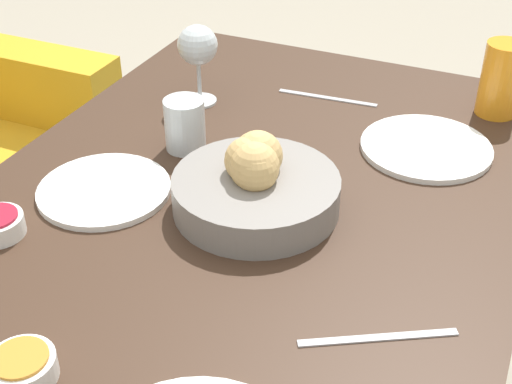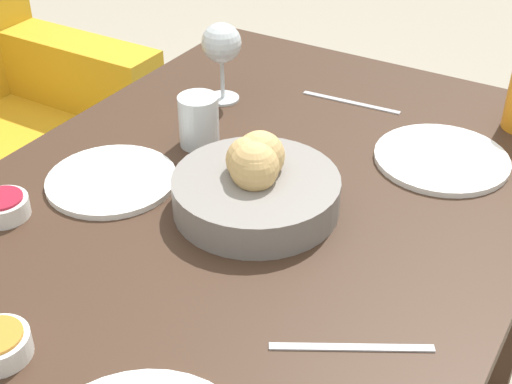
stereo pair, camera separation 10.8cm
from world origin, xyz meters
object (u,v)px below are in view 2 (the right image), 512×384
object	(u,v)px
wine_glass	(221,46)
fork_silver	(352,347)
plate_far_center	(112,180)
jam_bowl_berry	(3,207)
bread_basket	(256,184)
plate_near_right	(441,158)
water_tumbler	(199,121)
knife_silver	(349,102)

from	to	relation	value
wine_glass	fork_silver	bearing A→B (deg)	-133.84
plate_far_center	jam_bowl_berry	bearing A→B (deg)	152.65
bread_basket	fork_silver	size ratio (longest dim) A/B	1.44
bread_basket	plate_near_right	size ratio (longest dim) A/B	1.12
bread_basket	jam_bowl_berry	size ratio (longest dim) A/B	3.24
bread_basket	jam_bowl_berry	xyz separation A→B (m)	(-0.21, 0.31, -0.03)
bread_basket	water_tumbler	bearing A→B (deg)	57.87
bread_basket	wine_glass	distance (m)	0.38
jam_bowl_berry	knife_silver	xyz separation A→B (m)	(0.61, -0.29, -0.01)
bread_basket	plate_far_center	xyz separation A→B (m)	(-0.06, 0.24, -0.04)
plate_near_right	plate_far_center	bearing A→B (deg)	127.96
plate_far_center	fork_silver	world-z (taller)	plate_far_center
plate_near_right	fork_silver	distance (m)	0.47
fork_silver	plate_near_right	bearing A→B (deg)	5.97
plate_near_right	wine_glass	distance (m)	0.46
plate_near_right	jam_bowl_berry	size ratio (longest dim) A/B	2.88
bread_basket	knife_silver	bearing A→B (deg)	3.80
plate_near_right	water_tumbler	bearing A→B (deg)	112.97
water_tumbler	knife_silver	xyz separation A→B (m)	(0.28, -0.16, -0.04)
plate_far_center	fork_silver	xyz separation A→B (m)	(-0.13, -0.48, -0.00)
jam_bowl_berry	fork_silver	world-z (taller)	jam_bowl_berry
wine_glass	plate_far_center	bearing A→B (deg)	-178.49
water_tumbler	wine_glass	xyz separation A→B (m)	(0.17, 0.06, 0.07)
plate_far_center	plate_near_right	bearing A→B (deg)	-52.04
bread_basket	fork_silver	world-z (taller)	bread_basket
jam_bowl_berry	knife_silver	bearing A→B (deg)	-25.23
wine_glass	water_tumbler	bearing A→B (deg)	-160.19
fork_silver	knife_silver	size ratio (longest dim) A/B	0.89
fork_silver	knife_silver	bearing A→B (deg)	25.07
plate_far_center	knife_silver	bearing A→B (deg)	-24.50
plate_near_right	jam_bowl_berry	bearing A→B (deg)	133.76
plate_far_center	bread_basket	bearing A→B (deg)	-75.50
plate_near_right	fork_silver	xyz separation A→B (m)	(-0.47, -0.05, -0.00)
bread_basket	jam_bowl_berry	world-z (taller)	bread_basket
knife_silver	jam_bowl_berry	bearing A→B (deg)	154.77
plate_near_right	plate_far_center	xyz separation A→B (m)	(-0.34, 0.44, 0.00)
bread_basket	water_tumbler	distance (m)	0.22
plate_far_center	water_tumbler	world-z (taller)	water_tumbler
bread_basket	knife_silver	distance (m)	0.40
bread_basket	fork_silver	xyz separation A→B (m)	(-0.19, -0.25, -0.04)
jam_bowl_berry	fork_silver	bearing A→B (deg)	-87.77
jam_bowl_berry	knife_silver	world-z (taller)	jam_bowl_berry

